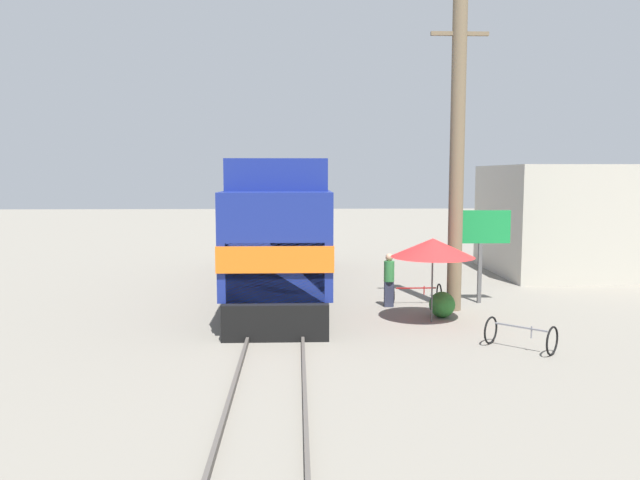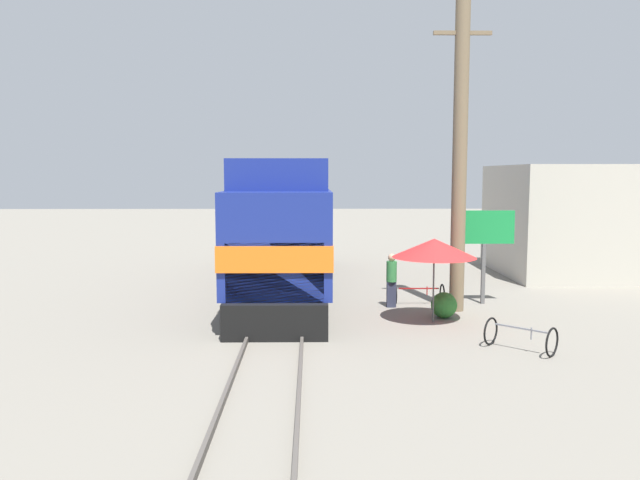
{
  "view_description": "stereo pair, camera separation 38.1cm",
  "coord_description": "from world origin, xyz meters",
  "px_view_note": "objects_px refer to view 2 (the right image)",
  "views": [
    {
      "loc": [
        0.58,
        -19.16,
        4.35
      ],
      "look_at": [
        1.2,
        -2.33,
        2.57
      ],
      "focal_mm": 35.0,
      "sensor_mm": 36.0,
      "label": 1
    },
    {
      "loc": [
        0.96,
        -19.17,
        4.35
      ],
      "look_at": [
        1.2,
        -2.33,
        2.57
      ],
      "focal_mm": 35.0,
      "sensor_mm": 36.0,
      "label": 2
    }
  ],
  "objects_px": {
    "person_bystander": "(392,278)",
    "bicycle": "(419,294)",
    "billboard_sign": "(484,234)",
    "locomotive": "(285,236)",
    "vendor_umbrella": "(434,248)",
    "bicycle_spare": "(520,336)",
    "utility_pole": "(460,154)"
  },
  "relations": [
    {
      "from": "utility_pole",
      "to": "person_bystander",
      "type": "bearing_deg",
      "value": 165.18
    },
    {
      "from": "utility_pole",
      "to": "bicycle_spare",
      "type": "height_order",
      "value": "utility_pole"
    },
    {
      "from": "locomotive",
      "to": "person_bystander",
      "type": "distance_m",
      "value": 4.8
    },
    {
      "from": "billboard_sign",
      "to": "bicycle_spare",
      "type": "bearing_deg",
      "value": -96.28
    },
    {
      "from": "billboard_sign",
      "to": "bicycle",
      "type": "xyz_separation_m",
      "value": [
        -2.19,
        -0.14,
        -2.02
      ]
    },
    {
      "from": "billboard_sign",
      "to": "bicycle_spare",
      "type": "xyz_separation_m",
      "value": [
        -0.62,
        -5.67,
        -2.0
      ]
    },
    {
      "from": "vendor_umbrella",
      "to": "person_bystander",
      "type": "distance_m",
      "value": 2.67
    },
    {
      "from": "locomotive",
      "to": "billboard_sign",
      "type": "relative_size",
      "value": 4.9
    },
    {
      "from": "billboard_sign",
      "to": "bicycle_spare",
      "type": "relative_size",
      "value": 1.87
    },
    {
      "from": "vendor_umbrella",
      "to": "bicycle_spare",
      "type": "xyz_separation_m",
      "value": [
        1.58,
        -3.0,
        -1.84
      ]
    },
    {
      "from": "locomotive",
      "to": "person_bystander",
      "type": "bearing_deg",
      "value": -39.72
    },
    {
      "from": "vendor_umbrella",
      "to": "bicycle",
      "type": "relative_size",
      "value": 1.52
    },
    {
      "from": "bicycle_spare",
      "to": "billboard_sign",
      "type": "bearing_deg",
      "value": 36.56
    },
    {
      "from": "locomotive",
      "to": "utility_pole",
      "type": "distance_m",
      "value": 7.24
    },
    {
      "from": "billboard_sign",
      "to": "vendor_umbrella",
      "type": "bearing_deg",
      "value": -129.51
    },
    {
      "from": "vendor_umbrella",
      "to": "billboard_sign",
      "type": "xyz_separation_m",
      "value": [
        2.2,
        2.67,
        0.16
      ]
    },
    {
      "from": "locomotive",
      "to": "bicycle",
      "type": "distance_m",
      "value": 5.53
    },
    {
      "from": "billboard_sign",
      "to": "bicycle_spare",
      "type": "height_order",
      "value": "billboard_sign"
    },
    {
      "from": "person_bystander",
      "to": "utility_pole",
      "type": "bearing_deg",
      "value": -14.82
    },
    {
      "from": "utility_pole",
      "to": "person_bystander",
      "type": "distance_m",
      "value": 4.52
    },
    {
      "from": "utility_pole",
      "to": "billboard_sign",
      "type": "distance_m",
      "value": 3.02
    },
    {
      "from": "vendor_umbrella",
      "to": "person_bystander",
      "type": "height_order",
      "value": "vendor_umbrella"
    },
    {
      "from": "utility_pole",
      "to": "billboard_sign",
      "type": "relative_size",
      "value": 3.12
    },
    {
      "from": "person_bystander",
      "to": "billboard_sign",
      "type": "bearing_deg",
      "value": 9.3
    },
    {
      "from": "vendor_umbrella",
      "to": "billboard_sign",
      "type": "height_order",
      "value": "billboard_sign"
    },
    {
      "from": "utility_pole",
      "to": "person_bystander",
      "type": "xyz_separation_m",
      "value": [
        -2.02,
        0.54,
        -4.01
      ]
    },
    {
      "from": "locomotive",
      "to": "billboard_sign",
      "type": "height_order",
      "value": "locomotive"
    },
    {
      "from": "person_bystander",
      "to": "bicycle",
      "type": "xyz_separation_m",
      "value": [
        0.97,
        0.38,
        -0.61
      ]
    },
    {
      "from": "bicycle",
      "to": "billboard_sign",
      "type": "bearing_deg",
      "value": -86.69
    },
    {
      "from": "bicycle_spare",
      "to": "locomotive",
      "type": "bearing_deg",
      "value": 79.81
    },
    {
      "from": "utility_pole",
      "to": "vendor_umbrella",
      "type": "height_order",
      "value": "utility_pole"
    },
    {
      "from": "vendor_umbrella",
      "to": "person_bystander",
      "type": "xyz_separation_m",
      "value": [
        -0.96,
        2.16,
        -1.25
      ]
    }
  ]
}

